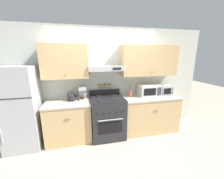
% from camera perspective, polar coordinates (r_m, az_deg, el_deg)
% --- Properties ---
extents(ground_plane, '(16.00, 16.00, 0.00)m').
position_cam_1_polar(ground_plane, '(3.30, -0.79, -21.07)').
color(ground_plane, '#B2A38E').
extents(wall_back, '(5.20, 0.46, 2.55)m').
position_cam_1_polar(wall_back, '(3.37, -1.50, 6.38)').
color(wall_back, silver).
rests_on(wall_back, ground_plane).
extents(counter_left, '(0.99, 0.68, 0.90)m').
position_cam_1_polar(counter_left, '(3.33, -17.40, -12.40)').
color(counter_left, tan).
rests_on(counter_left, ground_plane).
extents(counter_right, '(1.42, 0.68, 0.90)m').
position_cam_1_polar(counter_right, '(3.71, 14.97, -9.48)').
color(counter_right, tan).
rests_on(counter_right, ground_plane).
extents(stove_range, '(0.76, 0.74, 1.07)m').
position_cam_1_polar(stove_range, '(3.32, -1.95, -11.27)').
color(stove_range, '#232326').
rests_on(stove_range, ground_plane).
extents(refrigerator, '(0.66, 0.71, 1.71)m').
position_cam_1_polar(refrigerator, '(3.37, -33.45, -6.50)').
color(refrigerator, '#ADAFB5').
rests_on(refrigerator, ground_plane).
extents(tea_kettle, '(0.23, 0.18, 0.23)m').
position_cam_1_polar(tea_kettle, '(3.23, -16.53, -2.94)').
color(tea_kettle, '#232326').
rests_on(tea_kettle, counter_left).
extents(coffee_maker, '(0.16, 0.20, 0.30)m').
position_cam_1_polar(coffee_maker, '(3.23, -12.10, -1.51)').
color(coffee_maker, '#ADAFB5').
rests_on(coffee_maker, counter_left).
extents(microwave, '(0.53, 0.37, 0.27)m').
position_cam_1_polar(microwave, '(3.64, 15.07, -0.20)').
color(microwave, white).
rests_on(microwave, counter_right).
extents(utensil_crock, '(0.10, 0.10, 0.29)m').
position_cam_1_polar(utensil_crock, '(3.43, 7.43, -1.74)').
color(utensil_crock, '#B24C42').
rests_on(utensil_crock, counter_right).
extents(toaster_oven, '(0.30, 0.30, 0.24)m').
position_cam_1_polar(toaster_oven, '(3.86, 21.20, -0.12)').
color(toaster_oven, '#ADAFB5').
rests_on(toaster_oven, counter_right).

